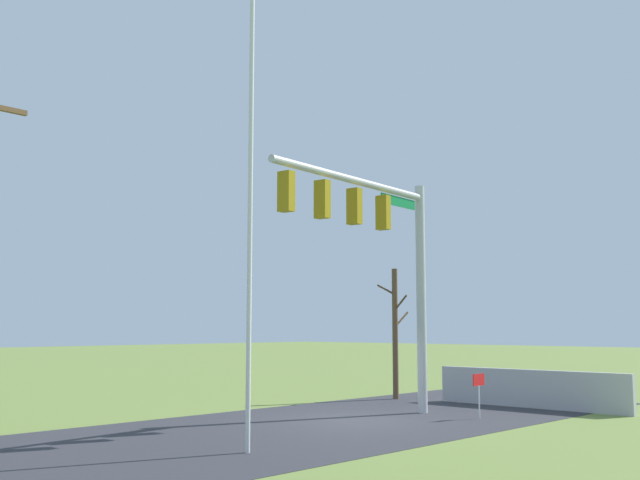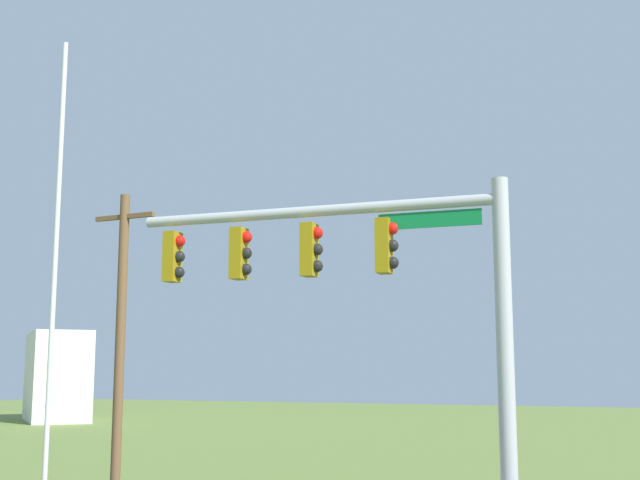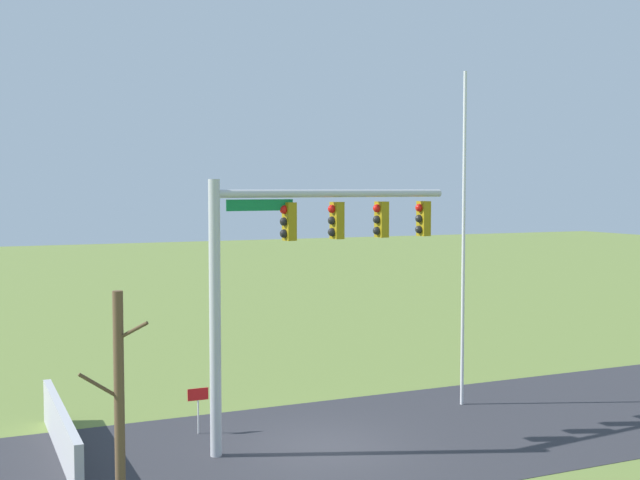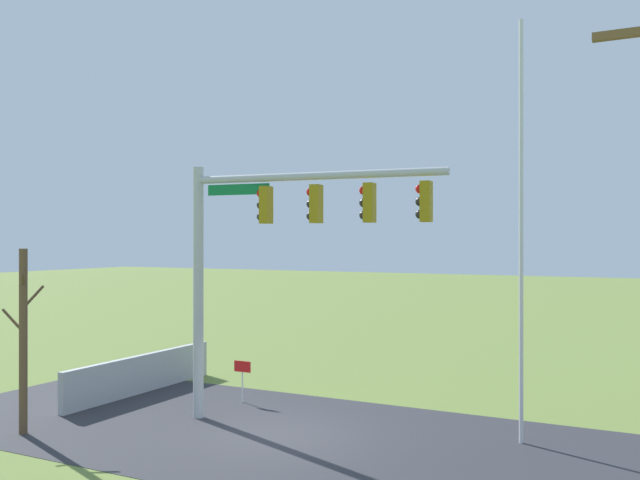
{
  "view_description": "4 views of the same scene",
  "coord_description": "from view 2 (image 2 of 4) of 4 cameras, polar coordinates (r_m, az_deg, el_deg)",
  "views": [
    {
      "loc": [
        -15.54,
        -13.54,
        2.49
      ],
      "look_at": [
        -1.52,
        -0.26,
        4.73
      ],
      "focal_mm": 42.28,
      "sensor_mm": 36.0,
      "label": 1
    },
    {
      "loc": [
        6.02,
        -14.25,
        3.48
      ],
      "look_at": [
        -0.58,
        -0.34,
        5.89
      ],
      "focal_mm": 47.81,
      "sensor_mm": 36.0,
      "label": 2
    },
    {
      "loc": [
        8.42,
        18.55,
        6.49
      ],
      "look_at": [
        -0.23,
        -0.85,
        5.16
      ],
      "focal_mm": 46.12,
      "sensor_mm": 36.0,
      "label": 3
    },
    {
      "loc": [
        -8.51,
        14.4,
        4.75
      ],
      "look_at": [
        -0.66,
        -0.84,
        4.77
      ],
      "focal_mm": 38.31,
      "sensor_mm": 36.0,
      "label": 4
    }
  ],
  "objects": [
    {
      "name": "distant_building",
      "position": [
        67.24,
        -17.19,
        -8.72
      ],
      "size": [
        10.1,
        9.66,
        6.51
      ],
      "primitive_type": "cube",
      "rotation": [
        0.0,
        0.0,
        2.41
      ],
      "color": "silver",
      "rests_on": "ground_plane"
    },
    {
      "name": "signal_mast",
      "position": [
        14.8,
        3.68,
        -3.52
      ],
      "size": [
        6.85,
        0.94,
        6.72
      ],
      "color": "#B2B5BA",
      "rests_on": "ground_plane"
    },
    {
      "name": "flagpole",
      "position": [
        16.85,
        -17.41,
        -3.43
      ],
      "size": [
        0.1,
        0.1,
        9.94
      ],
      "primitive_type": "cylinder",
      "color": "silver",
      "rests_on": "ground_plane"
    },
    {
      "name": "utility_pole",
      "position": [
        23.24,
        -13.24,
        -6.66
      ],
      "size": [
        1.9,
        0.26,
        8.26
      ],
      "color": "brown",
      "rests_on": "ground_plane"
    }
  ]
}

